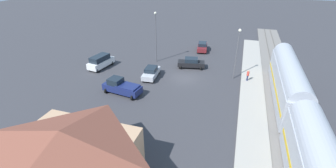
{
  "coord_description": "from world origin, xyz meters",
  "views": [
    {
      "loc": [
        -7.27,
        32.06,
        16.21
      ],
      "look_at": [
        1.39,
        4.5,
        1.0
      ],
      "focal_mm": 24.92,
      "sensor_mm": 36.0,
      "label": 1
    }
  ],
  "objects": [
    {
      "name": "pickup_navy",
      "position": [
        7.21,
        7.24,
        1.03
      ],
      "size": [
        5.62,
        3.07,
        2.14
      ],
      "color": "navy",
      "rests_on": "ground"
    },
    {
      "name": "pedestrian_on_platform",
      "position": [
        -9.24,
        -1.42,
        1.28
      ],
      "size": [
        0.36,
        0.36,
        1.71
      ],
      "color": "#23284C",
      "rests_on": "platform"
    },
    {
      "name": "sedan_maroon",
      "position": [
        -0.31,
        -13.4,
        0.88
      ],
      "size": [
        2.4,
        4.7,
        1.74
      ],
      "color": "maroon",
      "rests_on": "ground"
    },
    {
      "name": "platform",
      "position": [
        -10.0,
        0.0,
        0.15
      ],
      "size": [
        3.2,
        46.0,
        0.3
      ],
      "color": "#A8A399",
      "rests_on": "ground"
    },
    {
      "name": "sedan_silver",
      "position": [
        5.14,
        1.34,
        0.88
      ],
      "size": [
        2.17,
        4.62,
        1.74
      ],
      "color": "silver",
      "rests_on": "ground"
    },
    {
      "name": "sedan_black",
      "position": [
        0.0,
        -4.32,
        0.88
      ],
      "size": [
        4.77,
        2.89,
        1.74
      ],
      "color": "black",
      "rests_on": "ground"
    },
    {
      "name": "light_pole_near_platform",
      "position": [
        -7.2,
        -2.19,
        4.91
      ],
      "size": [
        0.44,
        0.44,
        7.81
      ],
      "color": "#515156",
      "rests_on": "ground"
    },
    {
      "name": "station_building",
      "position": [
        4.0,
        22.0,
        2.93
      ],
      "size": [
        10.05,
        9.04,
        5.65
      ],
      "color": "tan",
      "rests_on": "ground"
    },
    {
      "name": "ground_plane",
      "position": [
        0.0,
        0.0,
        0.0
      ],
      "size": [
        200.0,
        200.0,
        0.0
      ],
      "primitive_type": "plane",
      "color": "#38383D"
    },
    {
      "name": "railway_track",
      "position": [
        -14.0,
        0.0,
        0.09
      ],
      "size": [
        4.8,
        70.0,
        0.3
      ],
      "color": "slate",
      "rests_on": "ground"
    },
    {
      "name": "light_pole_lot_center",
      "position": [
        6.64,
        -5.19,
        5.47
      ],
      "size": [
        0.44,
        0.44,
        8.85
      ],
      "color": "#515156",
      "rests_on": "ground"
    },
    {
      "name": "suv_white",
      "position": [
        14.75,
        0.3,
        1.15
      ],
      "size": [
        2.7,
        5.15,
        2.22
      ],
      "color": "white",
      "rests_on": "ground"
    }
  ]
}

